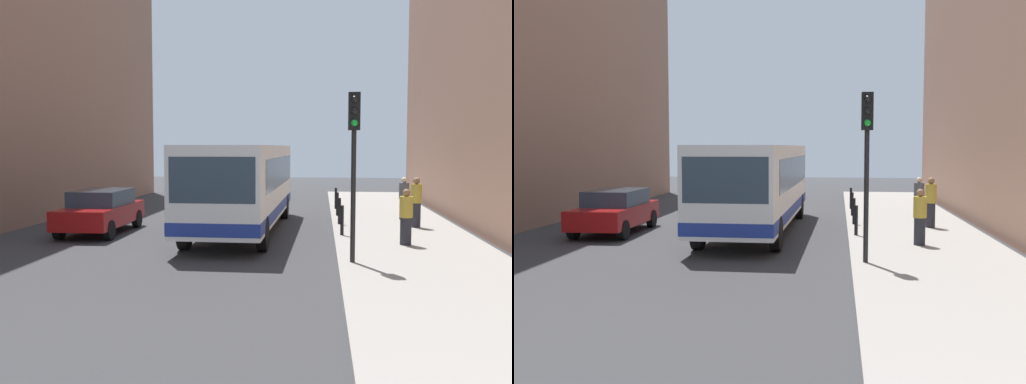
# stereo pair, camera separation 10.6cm
# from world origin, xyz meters

# --- Properties ---
(ground_plane) EXTENTS (80.00, 80.00, 0.00)m
(ground_plane) POSITION_xyz_m (0.00, 0.00, 0.00)
(ground_plane) COLOR #38383A
(sidewalk) EXTENTS (4.40, 40.00, 0.15)m
(sidewalk) POSITION_xyz_m (5.40, 0.00, 0.07)
(sidewalk) COLOR #9E9991
(sidewalk) RESTS_ON ground
(bus) EXTENTS (2.71, 11.06, 3.00)m
(bus) POSITION_xyz_m (0.09, 3.29, 1.73)
(bus) COLOR white
(bus) RESTS_ON ground
(car_beside_bus) EXTENTS (1.92, 4.43, 1.48)m
(car_beside_bus) POSITION_xyz_m (-4.73, 2.25, 0.78)
(car_beside_bus) COLOR maroon
(car_beside_bus) RESTS_ON ground
(traffic_light) EXTENTS (0.28, 0.33, 4.10)m
(traffic_light) POSITION_xyz_m (3.55, -2.80, 3.01)
(traffic_light) COLOR black
(traffic_light) RESTS_ON sidewalk
(bollard_near) EXTENTS (0.11, 0.11, 0.95)m
(bollard_near) POSITION_xyz_m (3.45, 1.64, 0.62)
(bollard_near) COLOR black
(bollard_near) RESTS_ON sidewalk
(bollard_mid) EXTENTS (0.11, 0.11, 0.95)m
(bollard_mid) POSITION_xyz_m (3.45, 4.33, 0.62)
(bollard_mid) COLOR black
(bollard_mid) RESTS_ON sidewalk
(bollard_far) EXTENTS (0.11, 0.11, 0.95)m
(bollard_far) POSITION_xyz_m (3.45, 7.01, 0.62)
(bollard_far) COLOR black
(bollard_far) RESTS_ON sidewalk
(bollard_farthest) EXTENTS (0.11, 0.11, 0.95)m
(bollard_farthest) POSITION_xyz_m (3.45, 9.70, 0.62)
(bollard_farthest) COLOR black
(bollard_farthest) RESTS_ON sidewalk
(pedestrian_near_signal) EXTENTS (0.38, 0.38, 1.61)m
(pedestrian_near_signal) POSITION_xyz_m (5.20, -0.04, 0.95)
(pedestrian_near_signal) COLOR #26262D
(pedestrian_near_signal) RESTS_ON sidewalk
(pedestrian_mid_sidewalk) EXTENTS (0.38, 0.38, 1.75)m
(pedestrian_mid_sidewalk) POSITION_xyz_m (6.08, 3.77, 1.02)
(pedestrian_mid_sidewalk) COLOR #26262D
(pedestrian_mid_sidewalk) RESTS_ON sidewalk
(pedestrian_far_sidewalk) EXTENTS (0.38, 0.38, 1.64)m
(pedestrian_far_sidewalk) POSITION_xyz_m (5.96, 6.01, 0.96)
(pedestrian_far_sidewalk) COLOR #26262D
(pedestrian_far_sidewalk) RESTS_ON sidewalk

